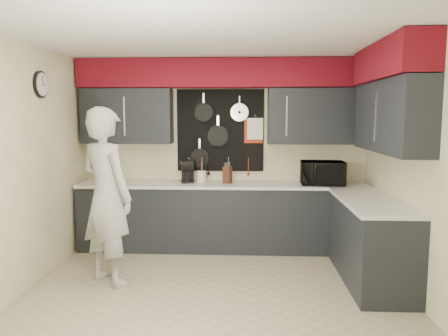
# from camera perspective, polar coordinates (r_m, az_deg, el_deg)

# --- Properties ---
(ground) EXTENTS (4.00, 4.00, 0.00)m
(ground) POSITION_cam_1_polar(r_m,az_deg,el_deg) (4.80, -1.06, -15.61)
(ground) COLOR #B0A689
(ground) RESTS_ON ground
(back_wall_assembly) EXTENTS (4.00, 0.36, 2.60)m
(back_wall_assembly) POSITION_cam_1_polar(r_m,az_deg,el_deg) (6.04, 0.01, 8.53)
(back_wall_assembly) COLOR #F1EEBA
(back_wall_assembly) RESTS_ON ground
(right_wall_assembly) EXTENTS (0.36, 3.50, 2.60)m
(right_wall_assembly) POSITION_cam_1_polar(r_m,az_deg,el_deg) (4.94, 21.29, 7.63)
(right_wall_assembly) COLOR #F1EEBA
(right_wall_assembly) RESTS_ON ground
(left_wall_assembly) EXTENTS (0.05, 3.50, 2.60)m
(left_wall_assembly) POSITION_cam_1_polar(r_m,az_deg,el_deg) (5.02, -24.42, 0.51)
(left_wall_assembly) COLOR #F1EEBA
(left_wall_assembly) RESTS_ON ground
(base_cabinets) EXTENTS (3.95, 2.20, 0.92)m
(base_cabinets) POSITION_cam_1_polar(r_m,az_deg,el_deg) (5.73, 4.63, -7.07)
(base_cabinets) COLOR black
(base_cabinets) RESTS_ON ground
(microwave) EXTENTS (0.58, 0.40, 0.31)m
(microwave) POSITION_cam_1_polar(r_m,az_deg,el_deg) (5.95, 12.72, -0.64)
(microwave) COLOR black
(microwave) RESTS_ON base_cabinets
(knife_block) EXTENTS (0.13, 0.13, 0.23)m
(knife_block) POSITION_cam_1_polar(r_m,az_deg,el_deg) (5.92, 0.44, -0.91)
(knife_block) COLOR #3D2313
(knife_block) RESTS_ON base_cabinets
(utensil_crock) EXTENTS (0.12, 0.12, 0.16)m
(utensil_crock) POSITION_cam_1_polar(r_m,az_deg,el_deg) (6.03, -2.95, -1.10)
(utensil_crock) COLOR white
(utensil_crock) RESTS_ON base_cabinets
(coffee_maker) EXTENTS (0.21, 0.24, 0.30)m
(coffee_maker) POSITION_cam_1_polar(r_m,az_deg,el_deg) (6.03, -4.82, -0.38)
(coffee_maker) COLOR black
(coffee_maker) RESTS_ON base_cabinets
(person) EXTENTS (0.84, 0.79, 1.93)m
(person) POSITION_cam_1_polar(r_m,az_deg,el_deg) (4.91, -15.05, -3.59)
(person) COLOR #ADADAB
(person) RESTS_ON ground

